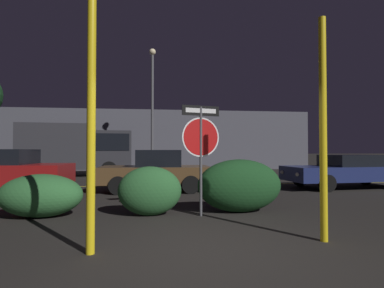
{
  "coord_description": "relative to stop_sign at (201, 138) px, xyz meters",
  "views": [
    {
      "loc": [
        -0.75,
        -4.2,
        1.43
      ],
      "look_at": [
        0.4,
        5.33,
        1.64
      ],
      "focal_mm": 28.0,
      "sensor_mm": 36.0,
      "label": 1
    }
  ],
  "objects": [
    {
      "name": "ground_plane",
      "position": [
        -0.23,
        -2.29,
        -1.71
      ],
      "size": [
        260.0,
        260.0,
        0.0
      ],
      "primitive_type": "plane",
      "color": "black"
    },
    {
      "name": "road_center_stripe",
      "position": [
        -0.23,
        5.87,
        -1.7
      ],
      "size": [
        37.61,
        0.12,
        0.01
      ],
      "primitive_type": "cube",
      "color": "gold",
      "rests_on": "ground_plane"
    },
    {
      "name": "stop_sign",
      "position": [
        0.0,
        0.0,
        0.0
      ],
      "size": [
        0.85,
        0.22,
        2.41
      ],
      "rotation": [
        0.0,
        0.0,
        0.23
      ],
      "color": "#4C4C51",
      "rests_on": "ground_plane"
    },
    {
      "name": "yellow_pole_left",
      "position": [
        -1.88,
        -2.19,
        0.08
      ],
      "size": [
        0.12,
        0.12,
        3.57
      ],
      "primitive_type": "cylinder",
      "color": "yellow",
      "rests_on": "ground_plane"
    },
    {
      "name": "yellow_pole_right",
      "position": [
        1.65,
        -2.04,
        0.07
      ],
      "size": [
        0.11,
        0.11,
        3.56
      ],
      "primitive_type": "cylinder",
      "color": "yellow",
      "rests_on": "ground_plane"
    },
    {
      "name": "hedge_bush_1",
      "position": [
        -3.43,
        0.3,
        -1.25
      ],
      "size": [
        1.74,
        1.05,
        0.92
      ],
      "primitive_type": "ellipsoid",
      "color": "#2D6633",
      "rests_on": "ground_plane"
    },
    {
      "name": "hedge_bush_2",
      "position": [
        -1.11,
        0.19,
        -1.17
      ],
      "size": [
        1.39,
        0.77,
        1.08
      ],
      "primitive_type": "ellipsoid",
      "color": "#285B2D",
      "rests_on": "ground_plane"
    },
    {
      "name": "hedge_bush_3",
      "position": [
        0.96,
        0.31,
        -1.1
      ],
      "size": [
        1.97,
        0.98,
        1.22
      ],
      "primitive_type": "ellipsoid",
      "color": "#19421E",
      "rests_on": "ground_plane"
    },
    {
      "name": "passing_car_2",
      "position": [
        -0.97,
        4.23,
        -1.0
      ],
      "size": [
        3.93,
        1.93,
        1.45
      ],
      "rotation": [
        0.0,
        0.0,
        1.56
      ],
      "color": "brown",
      "rests_on": "ground_plane"
    },
    {
      "name": "passing_car_3",
      "position": [
        6.34,
        4.16,
        -1.05
      ],
      "size": [
        4.98,
        2.14,
        1.26
      ],
      "rotation": [
        0.0,
        0.0,
        1.64
      ],
      "color": "navy",
      "rests_on": "ground_plane"
    },
    {
      "name": "delivery_truck",
      "position": [
        -5.27,
        11.09,
        -0.11
      ],
      "size": [
        6.08,
        2.72,
        2.89
      ],
      "rotation": [
        0.0,
        0.0,
        -1.49
      ],
      "color": "#2D2D33",
      "rests_on": "ground_plane"
    },
    {
      "name": "street_lamp",
      "position": [
        -1.19,
        11.18,
        2.74
      ],
      "size": [
        0.39,
        0.39,
        7.45
      ],
      "color": "#4C4C51",
      "rests_on": "ground_plane"
    },
    {
      "name": "building_backdrop",
      "position": [
        -1.47,
        17.41,
        0.53
      ],
      "size": [
        24.76,
        3.33,
        4.48
      ],
      "primitive_type": "cube",
      "color": "#4C4C56",
      "rests_on": "ground_plane"
    }
  ]
}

